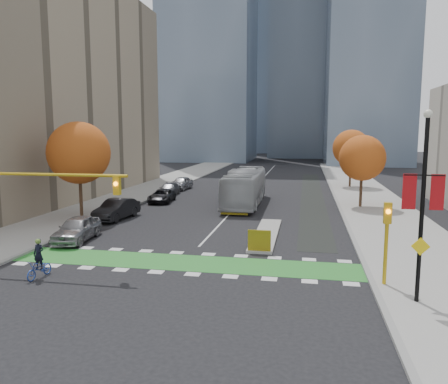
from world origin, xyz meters
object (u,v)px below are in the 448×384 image
at_px(tree_west, 79,153).
at_px(traffic_signal_east, 387,231).
at_px(parked_car_b, 117,209).
at_px(parked_car_c, 169,189).
at_px(tree_east_near, 362,158).
at_px(parked_car_e, 181,183).
at_px(banner_lamppost, 423,199).
at_px(parked_car_a, 77,229).
at_px(hazard_board, 259,241).
at_px(traffic_signal_west, 32,194).
at_px(parked_car_d, 162,196).
at_px(tree_east_far, 351,148).
at_px(bus, 245,187).
at_px(cyclist, 39,265).

distance_m(tree_west, traffic_signal_east, 25.90).
xyz_separation_m(parked_car_b, parked_car_c, (0.00, 14.37, -0.16)).
distance_m(tree_east_near, parked_car_e, 23.61).
height_order(banner_lamppost, parked_car_a, banner_lamppost).
xyz_separation_m(hazard_board, parked_car_b, (-13.00, 8.20, 0.06)).
bearing_deg(traffic_signal_west, parked_car_c, 92.25).
xyz_separation_m(parked_car_b, parked_car_d, (0.83, 9.37, -0.20)).
bearing_deg(traffic_signal_west, tree_east_far, 62.05).
distance_m(hazard_board, parked_car_b, 15.37).
height_order(tree_east_near, parked_car_d, tree_east_near).
distance_m(traffic_signal_east, parked_car_d, 29.14).
bearing_deg(tree_east_near, tree_east_far, 88.21).
distance_m(parked_car_a, parked_car_d, 16.77).
distance_m(traffic_signal_west, bus, 23.99).
bearing_deg(traffic_signal_east, tree_east_near, 86.19).
distance_m(traffic_signal_west, parked_car_d, 22.54).
bearing_deg(parked_car_c, banner_lamppost, -58.40).
xyz_separation_m(bus, parked_car_c, (-9.69, 5.00, -1.13)).
xyz_separation_m(bus, parked_car_d, (-8.86, -0.00, -1.16)).
distance_m(tree_east_far, parked_car_d, 26.68).
bearing_deg(bus, cyclist, -107.29).
bearing_deg(hazard_board, bus, 100.68).
xyz_separation_m(bus, parked_car_e, (-9.69, 10.23, -1.00)).
relative_size(traffic_signal_west, cyclist, 4.18).
height_order(bus, parked_car_e, bus).
height_order(bus, parked_car_b, bus).
bearing_deg(parked_car_c, traffic_signal_east, -57.84).
xyz_separation_m(tree_west, parked_car_c, (3.00, 14.77, -4.92)).
relative_size(bus, parked_car_d, 2.75).
height_order(tree_east_near, banner_lamppost, banner_lamppost).
height_order(tree_east_far, parked_car_e, tree_east_far).
relative_size(tree_west, traffic_signal_west, 0.96).
bearing_deg(tree_east_near, traffic_signal_east, -93.81).
bearing_deg(banner_lamppost, parked_car_b, 143.98).
xyz_separation_m(tree_west, bus, (12.69, 9.77, -3.79)).
bearing_deg(cyclist, hazard_board, 38.01).
distance_m(parked_car_b, parked_car_c, 14.37).
xyz_separation_m(tree_west, banner_lamppost, (23.50, -14.50, -1.01)).
relative_size(banner_lamppost, bus, 0.63).
bearing_deg(traffic_signal_east, tree_west, 150.93).
distance_m(tree_east_far, banner_lamppost, 40.52).
bearing_deg(cyclist, parked_car_a, 111.38).
bearing_deg(parked_car_c, tree_east_near, -16.20).
distance_m(hazard_board, banner_lamppost, 10.76).
height_order(parked_car_a, parked_car_c, parked_car_a).
distance_m(tree_east_near, parked_car_d, 20.61).
bearing_deg(parked_car_a, cyclist, -80.02).
height_order(cyclist, parked_car_a, cyclist).
bearing_deg(bus, tree_east_near, 0.45).
xyz_separation_m(cyclist, parked_car_a, (-2.02, 7.37, 0.16)).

